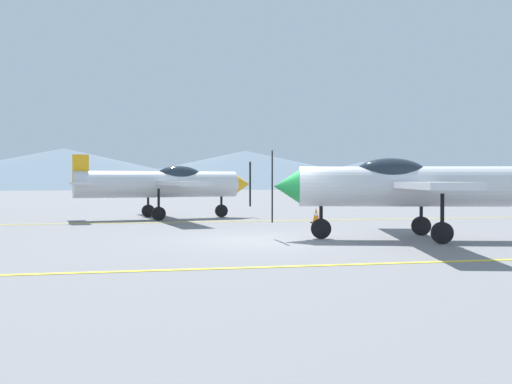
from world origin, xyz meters
name	(u,v)px	position (x,y,z in m)	size (l,w,h in m)	color
ground_plane	(266,240)	(0.00, 0.00, 0.00)	(400.00, 400.00, 0.00)	slate
apron_line_near	(319,266)	(0.00, -4.79, 0.01)	(80.00, 0.16, 0.01)	yellow
apron_line_far	(228,221)	(0.00, 7.11, 0.01)	(80.00, 0.16, 0.01)	yellow
airplane_near	(413,185)	(4.05, -0.59, 1.52)	(7.89, 8.96, 2.70)	silver
airplane_mid	(165,183)	(-2.42, 9.36, 1.52)	(7.88, 9.01, 2.70)	silver
traffic_cone_front	(316,216)	(3.19, 5.67, 0.29)	(0.36, 0.36, 0.59)	black
hill_centerleft	(64,168)	(-21.00, 119.30, 4.43)	(80.26, 80.26, 8.85)	slate
hill_centerright	(246,169)	(20.96, 119.89, 4.38)	(80.63, 80.63, 8.76)	slate
hill_right	(363,174)	(63.55, 150.92, 3.68)	(62.20, 62.20, 7.36)	slate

